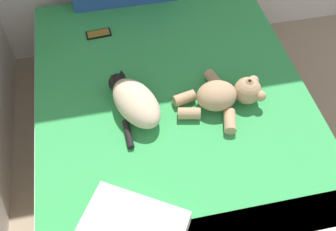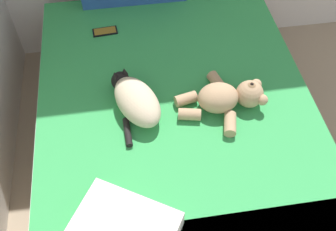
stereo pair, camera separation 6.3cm
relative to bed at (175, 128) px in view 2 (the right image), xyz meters
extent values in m
cube|color=#9E7A56|center=(0.00, 0.00, -0.09)|extent=(1.49, 1.95, 0.31)
cube|color=white|center=(0.00, 0.00, 0.15)|extent=(1.44, 1.89, 0.17)
cube|color=green|center=(0.00, 0.06, 0.24)|extent=(1.43, 1.75, 0.02)
ellipsoid|color=#C6B293|center=(-0.20, -0.05, 0.33)|extent=(0.30, 0.39, 0.15)
sphere|color=black|center=(-0.27, 0.13, 0.30)|extent=(0.10, 0.10, 0.10)
cone|color=black|center=(-0.30, 0.12, 0.36)|extent=(0.04, 0.04, 0.04)
cone|color=black|center=(-0.25, 0.14, 0.36)|extent=(0.04, 0.04, 0.04)
cylinder|color=black|center=(-0.27, -0.18, 0.27)|extent=(0.04, 0.16, 0.03)
ellipsoid|color=black|center=(-0.20, 0.05, 0.27)|extent=(0.09, 0.11, 0.04)
ellipsoid|color=tan|center=(0.20, -0.08, 0.32)|extent=(0.21, 0.17, 0.14)
sphere|color=tan|center=(0.37, -0.08, 0.32)|extent=(0.14, 0.14, 0.14)
sphere|color=#8E6B49|center=(0.37, -0.08, 0.37)|extent=(0.06, 0.06, 0.06)
sphere|color=black|center=(0.37, -0.08, 0.39)|extent=(0.02, 0.02, 0.02)
sphere|color=tan|center=(0.41, -0.03, 0.33)|extent=(0.06, 0.06, 0.06)
sphere|color=tan|center=(0.41, -0.13, 0.33)|extent=(0.06, 0.06, 0.06)
cylinder|color=tan|center=(0.23, 0.06, 0.28)|extent=(0.09, 0.13, 0.06)
cylinder|color=tan|center=(0.05, -0.03, 0.28)|extent=(0.12, 0.08, 0.06)
cylinder|color=tan|center=(0.23, -0.22, 0.28)|extent=(0.09, 0.13, 0.06)
cylinder|color=tan|center=(0.05, -0.13, 0.28)|extent=(0.12, 0.08, 0.06)
cube|color=black|center=(-0.34, 0.59, 0.25)|extent=(0.15, 0.08, 0.01)
cube|color=olive|center=(-0.34, 0.59, 0.26)|extent=(0.13, 0.07, 0.00)
cube|color=white|center=(-0.32, -0.69, 0.31)|extent=(0.49, 0.45, 0.11)
camera|label=1|loc=(-0.30, -1.29, 1.82)|focal=41.85mm
camera|label=2|loc=(-0.24, -1.30, 1.82)|focal=41.85mm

